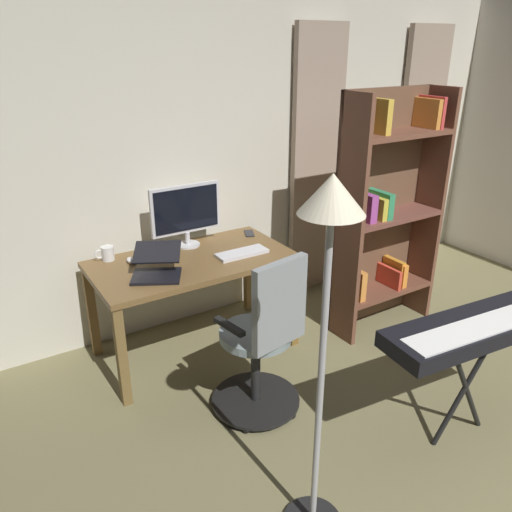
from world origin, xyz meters
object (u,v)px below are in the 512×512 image
cell_phone_by_monitor (249,233)px  piano_keyboard (477,330)px  desk (193,271)px  computer_keyboard (242,253)px  computer_monitor (186,211)px  bookshelf (384,213)px  floor_lamp (327,279)px  computer_mouse (131,260)px  laptop (157,267)px  mug_coffee (107,253)px  office_chair (263,344)px

cell_phone_by_monitor → piano_keyboard: bearing=123.4°
desk → computer_keyboard: 0.37m
computer_monitor → computer_keyboard: (-0.25, 0.37, -0.25)m
cell_phone_by_monitor → bookshelf: (-0.84, 0.61, 0.19)m
computer_monitor → computer_keyboard: computer_monitor is taller
computer_keyboard → piano_keyboard: size_ratio=0.33×
floor_lamp → computer_mouse: bearing=-84.2°
computer_keyboard → floor_lamp: (0.53, 1.55, 0.56)m
desk → bookshelf: size_ratio=0.76×
desk → computer_monitor: size_ratio=2.58×
cell_phone_by_monitor → laptop: bearing=44.6°
computer_mouse → bookshelf: (-1.82, 0.55, 0.18)m
desk → cell_phone_by_monitor: size_ratio=9.68×
computer_monitor → cell_phone_by_monitor: (-0.52, 0.04, -0.26)m
cell_phone_by_monitor → mug_coffee: bearing=20.3°
computer_monitor → floor_lamp: size_ratio=0.31×
laptop → piano_keyboard: 1.95m
mug_coffee → piano_keyboard: mug_coffee is taller
computer_monitor → bookshelf: 1.50m
laptop → floor_lamp: 1.64m
bookshelf → desk: bearing=-15.2°
piano_keyboard → bookshelf: bearing=-107.7°
computer_monitor → bookshelf: bearing=154.5°
laptop → computer_mouse: (0.08, -0.28, -0.04)m
mug_coffee → cell_phone_by_monitor: bearing=176.0°
computer_keyboard → piano_keyboard: 1.63m
mug_coffee → laptop: bearing=115.9°
computer_keyboard → mug_coffee: mug_coffee is taller
computer_mouse → mug_coffee: size_ratio=0.74×
office_chair → laptop: (0.35, -0.73, 0.30)m
computer_keyboard → mug_coffee: (0.84, -0.41, 0.04)m
mug_coffee → piano_keyboard: size_ratio=0.12×
computer_monitor → bookshelf: (-1.36, 0.65, -0.07)m
piano_keyboard → desk: bearing=-55.7°
computer_keyboard → bookshelf: size_ratio=0.20×
computer_mouse → cell_phone_by_monitor: (-0.98, -0.06, -0.01)m
cell_phone_by_monitor → floor_lamp: size_ratio=0.08×
desk → mug_coffee: 0.60m
desk → laptop: bearing=21.0°
computer_monitor → floor_lamp: floor_lamp is taller
laptop → mug_coffee: (0.20, -0.41, -0.00)m
desk → cell_phone_by_monitor: bearing=-160.1°
cell_phone_by_monitor → bookshelf: bearing=168.3°
desk → office_chair: bearing=93.1°
desk → bookshelf: 1.52m
computer_keyboard → laptop: 0.64m
computer_mouse → cell_phone_by_monitor: 0.99m
office_chair → floor_lamp: size_ratio=0.62×
bookshelf → floor_lamp: 2.11m
office_chair → computer_mouse: (0.43, -1.02, 0.26)m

